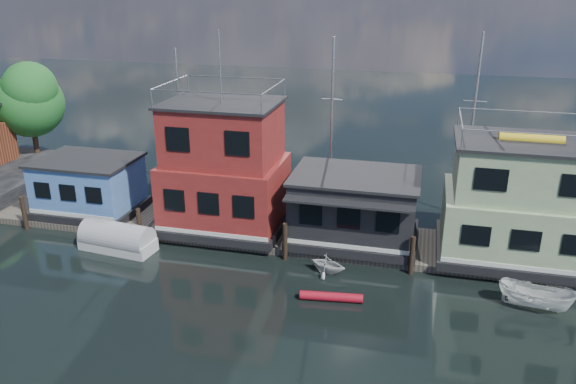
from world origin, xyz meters
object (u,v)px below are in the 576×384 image
(tarp_runabout, at_px, (117,239))
(dinghy_white, at_px, (328,264))
(houseboat_dark, at_px, (355,207))
(houseboat_green, at_px, (521,203))
(houseboat_blue, at_px, (89,186))
(houseboat_red, at_px, (224,169))
(red_kayak, at_px, (331,297))
(motorboat, at_px, (536,297))

(tarp_runabout, bearing_deg, dinghy_white, 7.37)
(houseboat_dark, distance_m, houseboat_green, 9.07)
(houseboat_blue, distance_m, tarp_runabout, 5.99)
(houseboat_red, xyz_separation_m, red_kayak, (7.81, -6.54, -3.88))
(houseboat_blue, relative_size, houseboat_dark, 0.86)
(houseboat_green, xyz_separation_m, dinghy_white, (-9.88, -3.77, -3.01))
(houseboat_blue, xyz_separation_m, houseboat_dark, (17.50, -0.02, 0.21))
(motorboat, bearing_deg, red_kayak, 113.68)
(tarp_runabout, bearing_deg, houseboat_blue, 142.43)
(houseboat_green, relative_size, motorboat, 2.39)
(houseboat_blue, relative_size, houseboat_red, 0.54)
(motorboat, bearing_deg, houseboat_red, 88.41)
(houseboat_blue, xyz_separation_m, red_kayak, (17.31, -6.54, -1.98))
(houseboat_blue, height_order, houseboat_red, houseboat_red)
(houseboat_blue, xyz_separation_m, houseboat_red, (9.50, 0.00, 1.90))
(houseboat_green, xyz_separation_m, red_kayak, (-9.19, -6.54, -3.32))
(houseboat_red, bearing_deg, motorboat, -15.73)
(red_kayak, relative_size, dinghy_white, 1.52)
(houseboat_red, xyz_separation_m, houseboat_green, (17.00, 0.00, -0.55))
(motorboat, distance_m, dinghy_white, 10.41)
(houseboat_blue, distance_m, houseboat_green, 26.53)
(houseboat_dark, bearing_deg, dinghy_white, -103.24)
(houseboat_blue, xyz_separation_m, dinghy_white, (16.62, -3.77, -1.67))
(red_kayak, height_order, motorboat, motorboat)
(houseboat_blue, distance_m, motorboat, 27.45)
(houseboat_green, bearing_deg, dinghy_white, -159.11)
(houseboat_red, relative_size, houseboat_green, 1.41)
(dinghy_white, bearing_deg, houseboat_dark, 2.54)
(houseboat_blue, height_order, motorboat, houseboat_blue)
(houseboat_dark, distance_m, motorboat, 10.79)
(red_kayak, xyz_separation_m, dinghy_white, (-0.69, 2.77, 0.31))
(houseboat_red, distance_m, dinghy_white, 8.81)
(houseboat_red, relative_size, tarp_runabout, 2.57)
(houseboat_blue, bearing_deg, houseboat_red, 0.00)
(dinghy_white, bearing_deg, motorboat, -80.55)
(houseboat_dark, xyz_separation_m, houseboat_green, (9.00, 0.02, 1.13))
(houseboat_blue, relative_size, red_kayak, 2.06)
(red_kayak, height_order, tarp_runabout, tarp_runabout)
(red_kayak, distance_m, tarp_runabout, 13.38)
(houseboat_red, distance_m, red_kayak, 10.90)
(houseboat_green, bearing_deg, houseboat_blue, -180.00)
(red_kayak, bearing_deg, houseboat_blue, 152.57)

